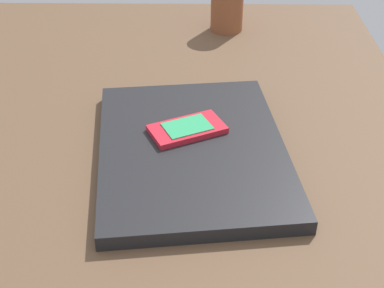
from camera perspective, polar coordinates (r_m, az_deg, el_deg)
desk_surface at (r=76.06cm, az=-3.74°, el=-2.87°), size 120.00×80.00×3.00cm
laptop_closed at (r=75.72cm, az=-0.00°, el=-0.62°), size 36.67×28.88×2.01cm
cell_phone_on_laptop at (r=77.45cm, az=-0.50°, el=1.57°), size 9.49×11.68×0.96cm
pen_cup at (r=113.22cm, az=3.62°, el=13.88°), size 6.43×6.43×9.40cm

